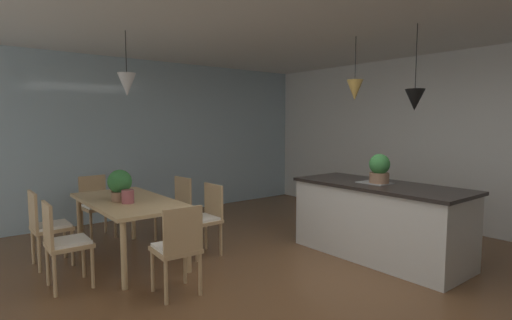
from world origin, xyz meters
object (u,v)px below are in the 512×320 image
Objects in this scene: vase_on_dining_table at (128,197)px; potted_plant_on_table at (120,184)px; chair_far_left at (175,206)px; chair_window_end at (97,204)px; chair_near_left at (47,225)px; kitchen_island at (379,220)px; potted_plant_on_island at (379,169)px; chair_far_right at (205,217)px; chair_near_right at (63,241)px; chair_kitchen_end at (178,247)px; dining_table at (129,206)px.

potted_plant_on_table is at bearing -173.56° from vase_on_dining_table.
chair_far_left is 1.00× the size of chair_window_end.
chair_window_end is (-0.85, 0.80, 0.00)m from chair_near_left.
chair_near_left is at bearing -128.96° from vase_on_dining_table.
potted_plant_on_island reaches higher than kitchen_island.
potted_plant_on_table is (0.41, -0.90, 0.45)m from chair_far_left.
chair_near_right is at bearing -89.99° from chair_far_right.
kitchen_island reaches higher than vase_on_dining_table.
chair_far_left is at bearing -179.98° from chair_far_right.
potted_plant_on_island is 2.96m from vase_on_dining_table.
chair_far_right is at bearing 136.44° from chair_kitchen_end.
kitchen_island is 2.97m from vase_on_dining_table.
chair_near_right is 1.00× the size of chair_near_left.
dining_table is at bearing 158.40° from vase_on_dining_table.
potted_plant_on_table is at bearing -124.85° from potted_plant_on_island.
chair_kitchen_end is at bearing -26.26° from chair_far_left.
potted_plant_on_island reaches higher than chair_far_left.
chair_kitchen_end is 1.10m from vase_on_dining_table.
chair_near_right is 2.42× the size of potted_plant_on_island.
chair_kitchen_end is (1.24, -0.00, -0.18)m from dining_table.
dining_table is 3.01m from kitchen_island.
potted_plant_on_island reaches higher than potted_plant_on_table.
potted_plant_on_table is at bearing -83.31° from dining_table.
chair_near_left is 1.00× the size of chair_kitchen_end.
kitchen_island is (1.39, 1.61, -0.01)m from chair_far_right.
chair_far_left and chair_near_left have the same top height.
potted_plant_on_table is 2.39× the size of vase_on_dining_table.
dining_table is 0.91m from chair_far_right.
vase_on_dining_table reaches higher than chair_far_left.
potted_plant_on_island is (1.76, 2.42, 0.42)m from dining_table.
kitchen_island is 13.70× the size of vase_on_dining_table.
chair_kitchen_end is (1.64, -0.81, 0.00)m from chair_far_left.
chair_window_end is 1.48m from vase_on_dining_table.
kitchen_island is (2.18, 1.61, -0.01)m from chair_far_left.
potted_plant_on_table is (-0.38, 0.71, 0.45)m from chair_near_right.
chair_near_right is 3.55m from potted_plant_on_island.
dining_table is 1.25m from chair_kitchen_end.
potted_plant_on_island is at bearing 38.86° from chair_window_end.
kitchen_island is 3.11m from potted_plant_on_table.
chair_kitchen_end is at bearing 26.15° from chair_near_left.
chair_window_end reaches higher than dining_table.
vase_on_dining_table is at bearing -102.42° from chair_far_right.
potted_plant_on_table is at bearing -4.31° from chair_window_end.
chair_kitchen_end is at bearing -102.17° from potted_plant_on_island.
chair_near_left is 3.89m from kitchen_island.
vase_on_dining_table is (1.44, -0.07, 0.33)m from chair_window_end.
vase_on_dining_table is (0.20, -0.08, 0.15)m from dining_table.
chair_kitchen_end is at bearing 4.08° from vase_on_dining_table.
chair_kitchen_end is 2.39× the size of potted_plant_on_table.
chair_far_left is (-0.79, 1.61, 0.00)m from chair_near_right.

